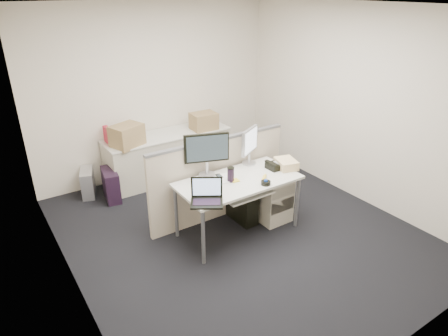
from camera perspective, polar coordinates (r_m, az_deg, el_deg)
floor at (r=5.21m, az=1.94°, el=-8.95°), size 4.00×4.50×0.01m
ceiling at (r=4.34m, az=2.49°, el=22.27°), size 4.00×4.50×0.01m
wall_back at (r=6.48m, az=-9.68°, el=10.71°), size 4.00×0.02×2.70m
wall_front at (r=3.23m, az=26.26°, el=-6.55°), size 4.00×0.02×2.70m
wall_left at (r=3.87m, az=-22.66°, el=-0.68°), size 0.02×4.50×2.70m
wall_right at (r=5.94m, az=18.24°, el=8.54°), size 0.02×4.50×2.70m
desk at (r=4.87m, az=2.05°, el=-2.40°), size 1.50×0.75×0.73m
keyboard_tray at (r=4.77m, az=3.30°, el=-3.69°), size 0.62×0.32×0.02m
drawer_pedestal at (r=5.37m, az=6.48°, el=-3.92°), size 0.40×0.55×0.65m
cubicle_partition at (r=5.25m, az=-0.79°, el=-1.66°), size 2.00×0.06×1.10m
back_counter at (r=6.52m, az=-7.89°, el=1.71°), size 2.00×0.60×0.72m
monitor_main at (r=4.85m, az=-2.50°, el=1.88°), size 0.59×0.38×0.55m
monitor_small at (r=5.20m, az=3.65°, el=3.08°), size 0.44×0.36×0.48m
laptop at (r=4.27m, az=-2.51°, el=-3.60°), size 0.43×0.40×0.26m
trackball at (r=4.75m, az=5.98°, el=-2.13°), size 0.15×0.15×0.04m
desk_phone at (r=5.17m, az=7.44°, el=0.34°), size 0.23×0.19×0.07m
paper_stack at (r=4.87m, az=0.09°, el=-1.48°), size 0.25×0.29×0.01m
sticky_pad at (r=4.81m, az=1.58°, el=-1.78°), size 0.10×0.10×0.01m
travel_mug at (r=4.77m, az=0.96°, el=-0.99°), size 0.09×0.09×0.17m
banana at (r=4.88m, az=5.77°, el=-1.32°), size 0.18×0.15×0.04m
cellphone at (r=4.91m, az=-0.72°, el=-1.19°), size 0.08×0.12×0.02m
manila_folders at (r=5.20m, az=8.87°, el=0.61°), size 0.30×0.34×0.11m
keyboard at (r=4.76m, az=2.54°, el=-3.40°), size 0.52×0.26×0.03m
pc_tower_desk at (r=5.32m, az=2.49°, el=-5.16°), size 0.21×0.50×0.47m
pc_tower_spare_dark at (r=6.06m, az=-15.85°, el=-2.31°), size 0.27×0.51×0.45m
pc_tower_spare_silver at (r=6.28m, az=-18.88°, el=-1.97°), size 0.30×0.47×0.40m
cardboard_box_left at (r=5.98m, az=-13.69°, el=4.47°), size 0.52×0.46×0.33m
cardboard_box_right at (r=6.50m, az=-2.91°, el=6.62°), size 0.42×0.33×0.29m
red_binder at (r=6.13m, az=-16.14°, el=4.37°), size 0.07×0.28×0.26m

